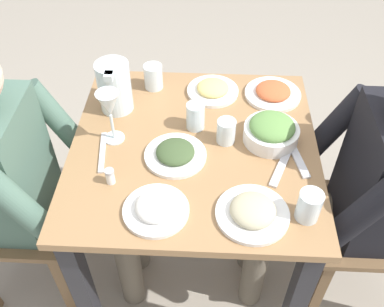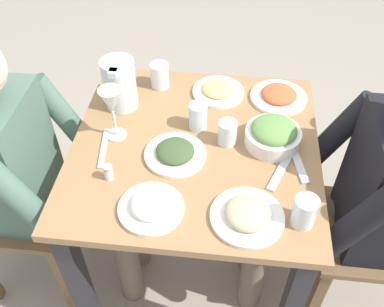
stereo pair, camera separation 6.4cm
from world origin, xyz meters
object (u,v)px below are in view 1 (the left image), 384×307
(dining_table, at_px, (194,172))
(water_pitcher, at_px, (115,86))
(plate_yoghurt, at_px, (156,208))
(water_glass_center, at_px, (226,131))
(plate_fries, at_px, (213,89))
(water_glass_near_left, at_px, (153,77))
(water_glass_far_right, at_px, (309,206))
(salad_bowl, at_px, (271,131))
(plate_beans, at_px, (253,212))
(diner_near, at_px, (349,188))
(water_glass_near_right, at_px, (194,116))
(wine_glass, at_px, (109,107))
(diner_far, at_px, (39,181))
(salt_shaker, at_px, (110,176))
(plate_dolmas, at_px, (175,153))
(plate_rice_curry, at_px, (273,92))

(dining_table, xyz_separation_m, water_pitcher, (0.18, 0.29, 0.24))
(dining_table, relative_size, plate_yoghurt, 4.27)
(water_glass_center, bearing_deg, plate_fries, 10.17)
(water_glass_near_left, height_order, water_glass_far_right, water_glass_far_right)
(salad_bowl, xyz_separation_m, water_glass_near_left, (0.28, 0.43, 0.01))
(salad_bowl, xyz_separation_m, plate_beans, (-0.32, 0.08, -0.02))
(dining_table, distance_m, diner_near, 0.54)
(water_pitcher, xyz_separation_m, water_glass_near_right, (-0.09, -0.29, -0.05))
(wine_glass, bearing_deg, plate_yoghurt, -149.90)
(plate_fries, bearing_deg, dining_table, 168.73)
(diner_far, height_order, plate_yoghurt, diner_far)
(salt_shaker, bearing_deg, salad_bowl, -67.02)
(salad_bowl, xyz_separation_m, plate_dolmas, (-0.10, 0.32, -0.03))
(plate_dolmas, distance_m, water_glass_center, 0.19)
(plate_beans, xyz_separation_m, water_glass_center, (0.31, 0.08, 0.03))
(dining_table, xyz_separation_m, diner_far, (-0.09, 0.54, 0.03))
(water_pitcher, distance_m, salt_shaker, 0.37)
(water_pitcher, height_order, salad_bowl, water_pitcher)
(water_pitcher, relative_size, water_glass_far_right, 1.93)
(water_pitcher, bearing_deg, diner_near, -107.05)
(plate_beans, distance_m, salt_shaker, 0.45)
(salad_bowl, bearing_deg, water_pitcher, 74.92)
(diner_near, distance_m, plate_yoghurt, 0.69)
(salad_bowl, xyz_separation_m, wine_glass, (-0.02, 0.54, 0.10))
(diner_near, height_order, plate_dolmas, diner_near)
(plate_beans, distance_m, plate_fries, 0.59)
(diner_near, distance_m, water_glass_near_left, 0.83)
(water_glass_near_right, bearing_deg, water_pitcher, 71.99)
(plate_beans, bearing_deg, dining_table, 32.32)
(plate_beans, bearing_deg, water_glass_near_right, 26.21)
(plate_dolmas, height_order, water_glass_center, water_glass_center)
(water_glass_center, bearing_deg, plate_dolmas, 117.35)
(plate_yoghurt, bearing_deg, water_glass_far_right, -89.26)
(water_pitcher, xyz_separation_m, plate_yoghurt, (-0.47, -0.19, -0.08))
(plate_yoghurt, bearing_deg, plate_rice_curry, -34.03)
(salad_bowl, bearing_deg, water_glass_far_right, -165.97)
(dining_table, height_order, water_glass_near_left, water_glass_near_left)
(dining_table, distance_m, diner_far, 0.55)
(plate_dolmas, relative_size, water_glass_far_right, 2.09)
(diner_far, relative_size, salt_shaker, 21.72)
(diner_far, xyz_separation_m, water_glass_center, (0.12, -0.64, 0.16))
(salt_shaker, bearing_deg, plate_yoghurt, -125.34)
(dining_table, bearing_deg, plate_yoghurt, 161.08)
(plate_beans, xyz_separation_m, wine_glass, (0.30, 0.46, 0.12))
(water_pitcher, height_order, plate_yoghurt, water_pitcher)
(plate_fries, height_order, plate_yoghurt, plate_yoghurt)
(plate_beans, bearing_deg, plate_yoghurt, 90.21)
(plate_beans, height_order, plate_yoghurt, plate_yoghurt)
(diner_near, relative_size, salt_shaker, 21.72)
(plate_fries, bearing_deg, water_glass_center, -169.83)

